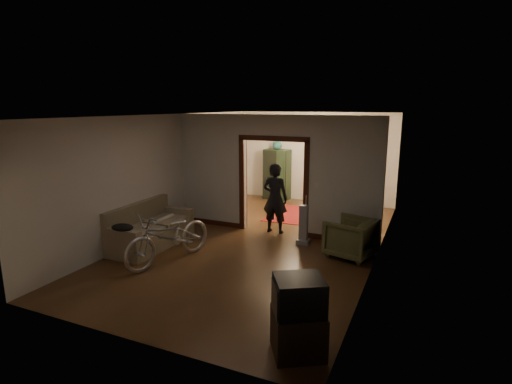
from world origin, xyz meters
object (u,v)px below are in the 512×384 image
Objects in this scene: bicycle at (169,236)px; locker at (277,174)px; desk at (341,198)px; sofa at (151,225)px; armchair at (350,238)px; person at (275,198)px.

locker is at bearing 104.66° from bicycle.
locker reaches higher than desk.
bicycle is at bearing -80.37° from locker.
sofa is 4.23m from armchair.
person is at bearing -119.42° from desk.
sofa is 2.30× the size of armchair.
locker is (-3.17, 4.14, 0.41)m from armchair.
locker is at bearing 158.37° from desk.
armchair is 3.81m from desk.
armchair is (4.09, 1.10, -0.06)m from sofa.
bicycle is at bearing 63.97° from person.
armchair is 5.23m from locker.
armchair is 2.20m from person.
bicycle reaches higher than desk.
locker reaches higher than bicycle.
person is (2.12, 1.97, 0.38)m from sofa.
desk is at bearing 82.39° from bicycle.
sofa is at bearing 161.59° from bicycle.
bicycle reaches higher than sofa.
bicycle is at bearing -32.99° from sofa.
bicycle is 1.19× the size of person.
armchair is (3.17, 1.70, -0.13)m from bicycle.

